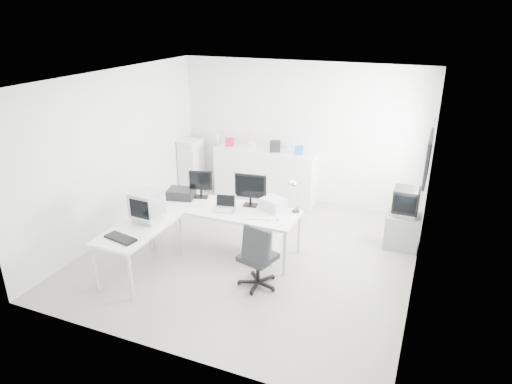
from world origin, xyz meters
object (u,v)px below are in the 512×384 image
at_px(sideboard, 265,175).
at_px(filing_cabinet, 191,166).
at_px(drawer_pedestal, 266,239).
at_px(lcd_monitor_large, 251,190).
at_px(main_desk, 225,229).
at_px(tv_cabinet, 402,231).
at_px(office_chair, 258,254).
at_px(side_desk, 141,250).
at_px(inkjet_printer, 181,194).
at_px(lcd_monitor_small, 201,184).
at_px(crt_monitor, 147,205).
at_px(crt_tv, 406,202).
at_px(laptop, 224,204).
at_px(laser_printer, 273,204).

height_order(sideboard, filing_cabinet, filing_cabinet).
xyz_separation_m(drawer_pedestal, lcd_monitor_large, (-0.35, 0.20, 0.72)).
bearing_deg(sideboard, main_desk, -85.25).
bearing_deg(filing_cabinet, tv_cabinet, -11.63).
distance_m(drawer_pedestal, office_chair, 0.86).
distance_m(side_desk, sideboard, 3.45).
distance_m(inkjet_printer, lcd_monitor_small, 0.37).
distance_m(side_desk, crt_monitor, 0.67).
bearing_deg(crt_tv, drawer_pedestal, -149.85).
bearing_deg(crt_tv, lcd_monitor_large, -157.87).
bearing_deg(laptop, sideboard, 84.11).
bearing_deg(lcd_monitor_small, lcd_monitor_large, -17.64).
xyz_separation_m(main_desk, lcd_monitor_large, (0.35, 0.25, 0.64)).
bearing_deg(laptop, main_desk, 104.93).
height_order(inkjet_printer, lcd_monitor_large, lcd_monitor_large).
relative_size(lcd_monitor_large, laser_printer, 1.55).
bearing_deg(laser_printer, sideboard, 133.29).
xyz_separation_m(laser_printer, crt_tv, (1.92, 0.97, -0.04)).
xyz_separation_m(side_desk, office_chair, (1.74, 0.34, 0.13)).
xyz_separation_m(office_chair, tv_cabinet, (1.77, 1.96, -0.21)).
distance_m(lcd_monitor_small, laser_printer, 1.31).
height_order(laptop, crt_tv, crt_tv).
bearing_deg(laser_printer, filing_cabinet, 162.54).
xyz_separation_m(tv_cabinet, filing_cabinet, (-4.50, 0.93, 0.27)).
relative_size(lcd_monitor_large, tv_cabinet, 0.91).
distance_m(drawer_pedestal, laptop, 0.87).
height_order(drawer_pedestal, crt_tv, crt_tv).
distance_m(laser_printer, crt_tv, 2.15).
height_order(main_desk, filing_cabinet, filing_cabinet).
bearing_deg(crt_monitor, tv_cabinet, 33.65).
distance_m(main_desk, inkjet_printer, 0.97).
relative_size(inkjet_printer, filing_cabinet, 0.39).
bearing_deg(drawer_pedestal, lcd_monitor_small, 170.91).
bearing_deg(crt_monitor, filing_cabinet, 111.85).
bearing_deg(filing_cabinet, drawer_pedestal, -39.21).
bearing_deg(office_chair, laser_printer, 113.37).
bearing_deg(lcd_monitor_large, laptop, -137.34).
bearing_deg(office_chair, drawer_pedestal, 118.45).
xyz_separation_m(lcd_monitor_small, crt_tv, (3.22, 0.94, -0.18)).
height_order(laptop, tv_cabinet, laptop).
height_order(main_desk, side_desk, same).
height_order(laser_printer, sideboard, sideboard).
height_order(crt_tv, sideboard, sideboard).
height_order(inkjet_printer, laptop, laptop).
bearing_deg(main_desk, side_desk, -127.69).
height_order(lcd_monitor_small, laser_printer, lcd_monitor_small).
bearing_deg(drawer_pedestal, main_desk, -175.91).
bearing_deg(drawer_pedestal, tv_cabinet, 30.15).
height_order(side_desk, office_chair, office_chair).
distance_m(office_chair, sideboard, 3.24).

